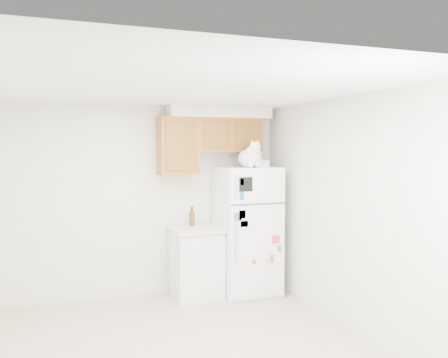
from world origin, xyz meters
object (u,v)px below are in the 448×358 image
storage_box_front (262,164)px  bottle_amber (192,216)px  base_counter (196,262)px  bottle_green (191,216)px  refrigerator (247,230)px  storage_box_back (256,163)px  cat (251,157)px

storage_box_front → bottle_amber: storage_box_front is taller
base_counter → bottle_green: 0.60m
refrigerator → storage_box_back: storage_box_back is taller
base_counter → bottle_amber: (-0.02, 0.11, 0.59)m
storage_box_back → storage_box_front: size_ratio=1.20×
storage_box_back → bottle_green: size_ratio=0.70×
refrigerator → bottle_green: bearing=163.0°
refrigerator → bottle_green: 0.77m
cat → refrigerator: bearing=87.6°
base_counter → cat: bearing=-17.0°
refrigerator → bottle_amber: 0.76m
cat → storage_box_front: cat is taller
base_counter → bottle_amber: bearing=98.7°
refrigerator → cat: cat is taller
storage_box_front → bottle_amber: size_ratio=0.57×
storage_box_front → bottle_green: size_ratio=0.58×
base_counter → bottle_green: (-0.02, 0.14, 0.59)m
base_counter → storage_box_front: (0.83, -0.24, 1.28)m
storage_box_front → bottle_amber: 1.15m
storage_box_front → cat: bearing=159.3°
cat → storage_box_back: (0.20, 0.29, -0.09)m
cat → bottle_amber: size_ratio=1.95×
base_counter → bottle_amber: bottle_amber is taller
storage_box_back → storage_box_front: bearing=-101.1°
refrigerator → base_counter: (-0.69, 0.07, -0.39)m
storage_box_back → bottle_amber: (-0.90, 0.02, -0.70)m
cat → bottle_amber: cat is taller
cat → base_counter: bearing=163.0°
storage_box_front → storage_box_back: bearing=70.6°
bottle_green → base_counter: bearing=-82.1°
base_counter → cat: size_ratio=1.78×
base_counter → bottle_amber: size_ratio=3.48×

